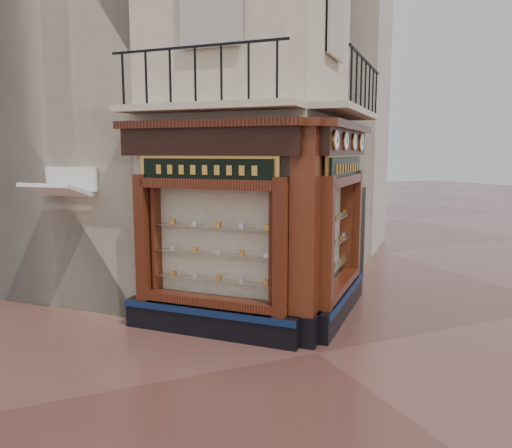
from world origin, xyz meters
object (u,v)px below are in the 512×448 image
clock_d (361,143)px  clock_c (354,142)px  clock_b (345,141)px  signboard_left (206,170)px  signboard_right (345,168)px  corner_pilaster (305,237)px  clock_a (336,140)px  awning (63,318)px

clock_d → clock_c: bearing=180.0°
clock_b → signboard_left: 2.70m
clock_d → signboard_left: clock_d is taller
signboard_right → corner_pilaster: bearing=169.8°
clock_a → clock_d: clock_d is taller
clock_a → signboard_left: size_ratio=0.18×
clock_b → awning: bearing=107.2°
clock_b → signboard_right: size_ratio=0.16×
awning → signboard_right: (5.38, -2.20, 3.10)m
clock_b → signboard_left: bearing=124.7°
clock_d → awning: 7.40m
clock_d → clock_b: bearing=180.0°
awning → clock_a: bearing=-171.2°
corner_pilaster → awning: corner_pilaster is taller
clock_a → awning: size_ratio=0.28×
clock_b → signboard_right: 0.77m
clock_a → clock_b: clock_a is taller
clock_a → clock_c: size_ratio=1.00×
clock_c → signboard_right: clock_c is taller
corner_pilaster → clock_d: (2.37, 1.76, 1.67)m
clock_a → clock_c: (1.23, 1.23, 0.00)m
signboard_right → clock_c: bearing=-18.1°
clock_a → signboard_right: 1.50m
clock_a → clock_d: size_ratio=0.91×
clock_c → awning: clock_c is taller
signboard_left → signboard_right: (2.92, 0.00, 0.00)m
clock_c → signboard_right: (-0.32, -0.16, -0.52)m
clock_a → signboard_right: size_ratio=0.17×
clock_c → awning: size_ratio=0.28×
corner_pilaster → awning: bearing=95.7°
corner_pilaster → clock_b: 2.10m
clock_c → clock_d: size_ratio=0.91×
clock_d → signboard_right: size_ratio=0.18×
clock_a → signboard_right: (0.92, 1.07, -0.52)m
clock_c → awning: (-5.70, 2.04, -3.62)m
clock_a → clock_d: (1.82, 1.82, 0.00)m
corner_pilaster → clock_a: corner_pilaster is taller
clock_b → clock_c: 0.90m
signboard_left → signboard_right: bearing=-135.0°
clock_c → signboard_left: 3.29m
clock_a → awning: (-4.46, 3.27, -3.62)m
corner_pilaster → signboard_right: (1.46, 1.01, 1.15)m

